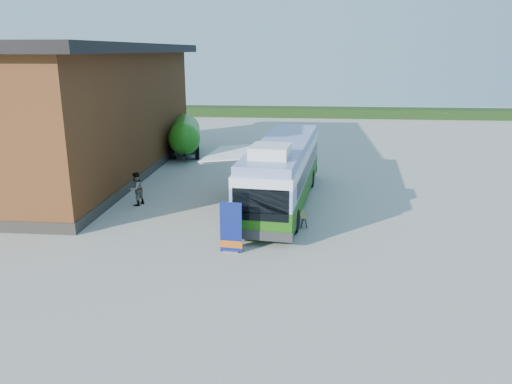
# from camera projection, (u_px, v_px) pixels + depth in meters

# --- Properties ---
(ground) EXTENTS (100.00, 100.00, 0.00)m
(ground) POSITION_uv_depth(u_px,v_px,m) (236.00, 241.00, 19.40)
(ground) COLOR #BCB7AD
(ground) RESTS_ON ground
(barn) EXTENTS (9.60, 21.20, 7.50)m
(barn) POSITION_uv_depth(u_px,v_px,m) (79.00, 114.00, 28.94)
(barn) COLOR brown
(barn) RESTS_ON ground
(hedge) EXTENTS (40.00, 3.00, 1.00)m
(hedge) POSITION_uv_depth(u_px,v_px,m) (353.00, 113.00, 54.92)
(hedge) COLOR #264419
(hedge) RESTS_ON ground
(bus) EXTENTS (3.58, 11.61, 3.51)m
(bus) POSITION_uv_depth(u_px,v_px,m) (283.00, 170.00, 23.57)
(bus) COLOR #2E6C12
(bus) RESTS_ON ground
(awning) EXTENTS (2.80, 4.09, 0.50)m
(awning) POSITION_uv_depth(u_px,v_px,m) (237.00, 151.00, 23.41)
(awning) COLOR white
(awning) RESTS_ON ground
(banner) EXTENTS (0.83, 0.24, 1.92)m
(banner) POSITION_uv_depth(u_px,v_px,m) (231.00, 232.00, 18.09)
(banner) COLOR navy
(banner) RESTS_ON ground
(picnic_table) EXTENTS (1.50, 1.37, 0.78)m
(picnic_table) POSITION_uv_depth(u_px,v_px,m) (290.00, 211.00, 21.07)
(picnic_table) COLOR tan
(picnic_table) RESTS_ON ground
(person_a) EXTENTS (0.85, 0.71, 1.99)m
(person_a) POSITION_uv_depth(u_px,v_px,m) (245.00, 185.00, 23.58)
(person_a) COLOR #999999
(person_a) RESTS_ON ground
(person_b) EXTENTS (0.87, 0.96, 1.60)m
(person_b) POSITION_uv_depth(u_px,v_px,m) (136.00, 189.00, 23.65)
(person_b) COLOR #999999
(person_b) RESTS_ON ground
(slurry_tanker) EXTENTS (3.02, 6.88, 2.58)m
(slurry_tanker) POSITION_uv_depth(u_px,v_px,m) (185.00, 134.00, 34.78)
(slurry_tanker) COLOR #248217
(slurry_tanker) RESTS_ON ground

